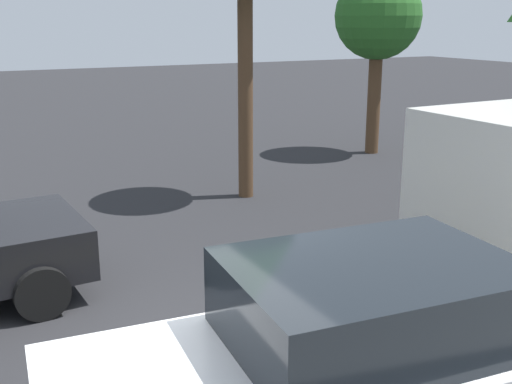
# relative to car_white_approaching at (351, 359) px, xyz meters

# --- Properties ---
(ground_plane) EXTENTS (80.00, 80.00, 0.00)m
(ground_plane) POSITION_rel_car_white_approaching_xyz_m (-0.90, 1.83, -0.81)
(ground_plane) COLOR #262628
(lane_marking_centre) EXTENTS (28.00, 0.16, 0.01)m
(lane_marking_centre) POSITION_rel_car_white_approaching_xyz_m (2.10, 1.83, -0.80)
(lane_marking_centre) COLOR #E0D14C
(car_white_approaching) EXTENTS (4.72, 2.36, 1.60)m
(car_white_approaching) POSITION_rel_car_white_approaching_xyz_m (0.00, 0.00, 0.00)
(car_white_approaching) COLOR white
(car_white_approaching) RESTS_ON ground_plane
(tree_left_verge) EXTENTS (2.14, 2.14, 4.52)m
(tree_left_verge) POSITION_rel_car_white_approaching_xyz_m (7.41, 9.35, 2.58)
(tree_left_verge) COLOR #513823
(tree_left_verge) RESTS_ON ground_plane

